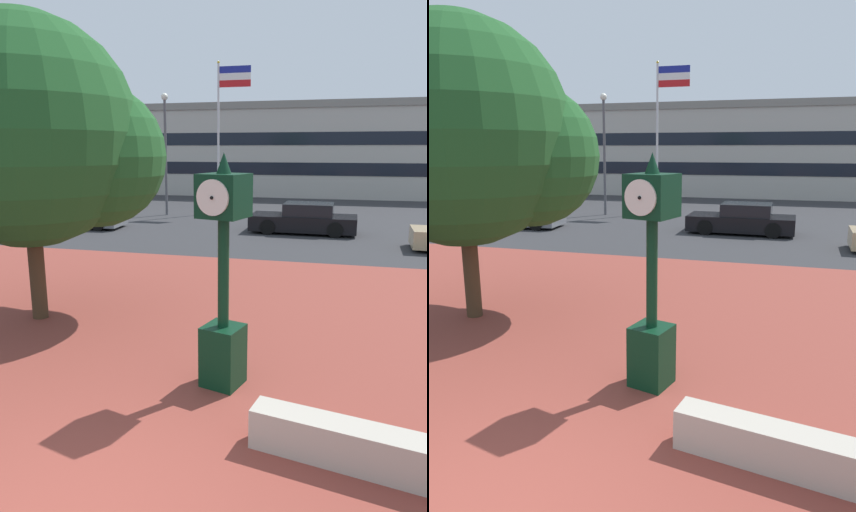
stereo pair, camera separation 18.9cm
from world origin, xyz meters
TOP-DOWN VIEW (x-y plane):
  - plaza_brick_paving at (0.00, 3.85)m, footprint 44.00×15.69m
  - planter_wall at (3.09, 1.65)m, footprint 3.22×1.00m
  - street_clock at (0.81, 3.25)m, footprint 0.76×0.78m
  - plaza_tree at (-3.41, 5.32)m, footprint 4.86×4.52m
  - car_street_near at (1.08, 17.32)m, footprint 4.50×2.08m
  - car_street_mid at (-8.98, 16.28)m, footprint 4.13×1.97m
  - flagpole_primary at (-3.79, 22.63)m, footprint 1.81×0.14m
  - civic_building at (-3.10, 37.19)m, footprint 29.13×10.54m
  - street_lamp_post at (-6.59, 21.27)m, footprint 0.36×0.36m

SIDE VIEW (x-z plane):
  - plaza_brick_paving at x=0.00m, z-range 0.00..0.01m
  - planter_wall at x=3.09m, z-range 0.00..0.50m
  - car_street_mid at x=-8.98m, z-range -0.07..1.21m
  - car_street_near at x=1.08m, z-range -0.07..1.21m
  - street_clock at x=0.81m, z-range -0.10..3.38m
  - civic_building at x=-3.10m, z-range 0.01..6.87m
  - plaza_tree at x=-3.41m, z-range 0.68..6.77m
  - street_lamp_post at x=-6.59m, z-range 0.73..7.09m
  - flagpole_primary at x=-3.79m, z-range 0.88..8.92m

